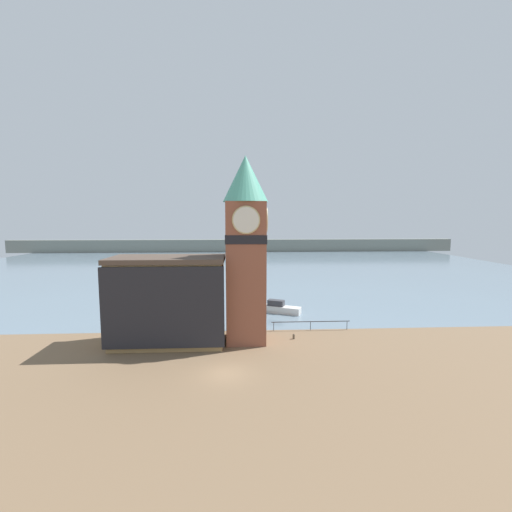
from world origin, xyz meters
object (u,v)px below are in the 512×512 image
(clock_tower, at_px, (246,245))
(pier_building, at_px, (169,300))
(boat_near, at_px, (281,308))
(mooring_bollard_near, at_px, (294,336))

(clock_tower, xyz_separation_m, pier_building, (-8.23, -0.48, -5.85))
(clock_tower, relative_size, boat_near, 3.71)
(pier_building, distance_m, boat_near, 18.00)
(boat_near, xyz_separation_m, mooring_bollard_near, (0.10, -10.66, -0.35))
(boat_near, bearing_deg, clock_tower, -90.88)
(clock_tower, distance_m, pier_building, 10.11)
(pier_building, xyz_separation_m, mooring_bollard_near, (13.54, 0.62, -4.38))
(pier_building, height_order, boat_near, pier_building)
(clock_tower, relative_size, mooring_bollard_near, 33.76)
(clock_tower, height_order, mooring_bollard_near, clock_tower)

